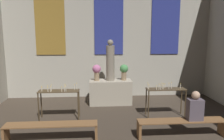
% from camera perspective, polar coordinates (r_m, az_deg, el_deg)
% --- Properties ---
extents(wall_back, '(8.21, 0.16, 5.35)m').
position_cam_1_polar(wall_back, '(8.66, -0.87, 10.71)').
color(wall_back, '#B2AD9E').
rests_on(wall_back, ground_plane).
extents(altar, '(1.50, 0.69, 0.86)m').
position_cam_1_polar(altar, '(7.94, -0.42, -5.74)').
color(altar, '#ADA38E').
rests_on(altar, ground_plane).
extents(statue, '(0.29, 0.29, 1.45)m').
position_cam_1_polar(statue, '(7.72, -0.43, 2.21)').
color(statue, gray).
rests_on(statue, altar).
extents(flower_vase_left, '(0.30, 0.30, 0.57)m').
position_cam_1_polar(flower_vase_left, '(7.76, -4.02, -0.24)').
color(flower_vase_left, '#937A5B').
rests_on(flower_vase_left, altar).
extents(flower_vase_right, '(0.30, 0.30, 0.57)m').
position_cam_1_polar(flower_vase_right, '(7.82, 3.14, -0.15)').
color(flower_vase_right, '#937A5B').
rests_on(flower_vase_right, altar).
extents(candle_rack_left, '(1.19, 0.38, 1.07)m').
position_cam_1_polar(candle_rack_left, '(6.62, -13.68, -6.41)').
color(candle_rack_left, '#473823').
rests_on(candle_rack_left, ground_plane).
extents(candle_rack_right, '(1.19, 0.38, 1.07)m').
position_cam_1_polar(candle_rack_right, '(6.86, 13.81, -5.88)').
color(candle_rack_right, '#473823').
rests_on(candle_rack_right, ground_plane).
extents(pew_back_left, '(2.16, 0.36, 0.43)m').
position_cam_1_polar(pew_back_left, '(5.49, -15.56, -14.42)').
color(pew_back_left, brown).
rests_on(pew_back_left, ground_plane).
extents(pew_back_right, '(2.16, 0.36, 0.43)m').
position_cam_1_polar(pew_back_right, '(5.76, 17.69, -13.34)').
color(pew_back_right, brown).
rests_on(pew_back_right, ground_plane).
extents(person_seated, '(0.36, 0.24, 0.72)m').
position_cam_1_polar(person_seated, '(5.74, 20.86, -9.11)').
color(person_seated, '#564C56').
rests_on(person_seated, pew_back_right).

